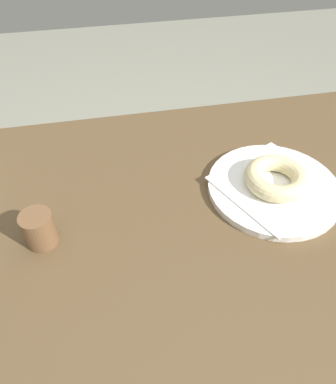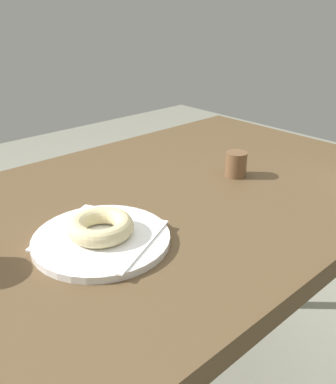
# 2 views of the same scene
# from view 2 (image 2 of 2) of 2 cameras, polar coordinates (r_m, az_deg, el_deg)

# --- Properties ---
(table) EXTENTS (1.26, 0.74, 0.77)m
(table) POSITION_cam_2_polar(r_m,az_deg,el_deg) (0.91, -1.72, -4.92)
(table) COLOR brown
(table) RESTS_ON ground_plane
(plate_sugar_ring) EXTENTS (0.24, 0.24, 0.01)m
(plate_sugar_ring) POSITION_cam_2_polar(r_m,az_deg,el_deg) (0.73, -9.15, -6.42)
(plate_sugar_ring) COLOR white
(plate_sugar_ring) RESTS_ON table
(napkin_sugar_ring) EXTENTS (0.24, 0.24, 0.00)m
(napkin_sugar_ring) POSITION_cam_2_polar(r_m,az_deg,el_deg) (0.73, -9.19, -5.89)
(napkin_sugar_ring) COLOR white
(napkin_sugar_ring) RESTS_ON plate_sugar_ring
(donut_sugar_ring) EXTENTS (0.11, 0.11, 0.03)m
(donut_sugar_ring) POSITION_cam_2_polar(r_m,az_deg,el_deg) (0.72, -9.28, -4.72)
(donut_sugar_ring) COLOR beige
(donut_sugar_ring) RESTS_ON napkin_sugar_ring
(sugar_jar) EXTENTS (0.05, 0.05, 0.06)m
(sugar_jar) POSITION_cam_2_polar(r_m,az_deg,el_deg) (1.00, 9.35, 3.81)
(sugar_jar) COLOR brown
(sugar_jar) RESTS_ON table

